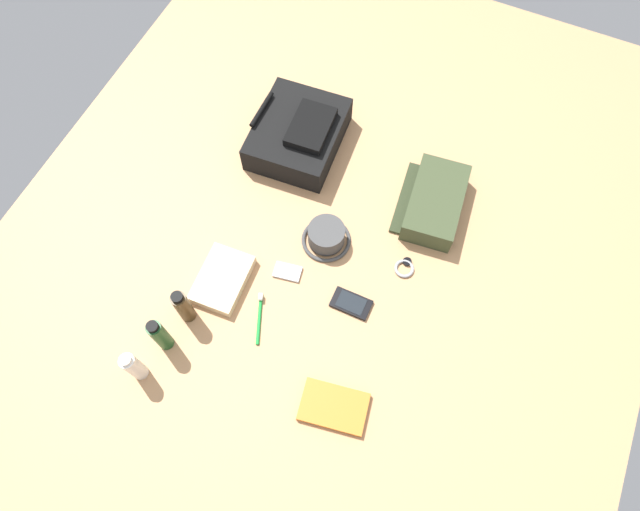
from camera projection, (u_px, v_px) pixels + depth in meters
ground_plane at (320, 262)px, 1.79m from camera, size 2.64×2.02×0.02m
backpack at (299, 134)px, 1.91m from camera, size 0.35×0.30×0.13m
toiletry_pouch at (434, 202)px, 1.82m from camera, size 0.30×0.23×0.09m
bucket_hat at (326, 236)px, 1.78m from camera, size 0.16×0.16×0.07m
toothpaste_tube at (134, 366)px, 1.56m from camera, size 0.04×0.04×0.15m
shampoo_bottle at (160, 335)px, 1.59m from camera, size 0.04×0.04×0.17m
cologne_bottle at (183, 306)px, 1.63m from camera, size 0.05×0.05×0.16m
paperback_novel at (334, 407)px, 1.58m from camera, size 0.15×0.20×0.02m
cell_phone at (351, 303)px, 1.71m from camera, size 0.07×0.12×0.01m
media_player at (288, 272)px, 1.75m from camera, size 0.07×0.09×0.01m
wristwatch at (405, 268)px, 1.76m from camera, size 0.07×0.06×0.01m
toothbrush at (260, 315)px, 1.69m from camera, size 0.15×0.07×0.02m
folded_towel at (222, 279)px, 1.73m from camera, size 0.21×0.15×0.04m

